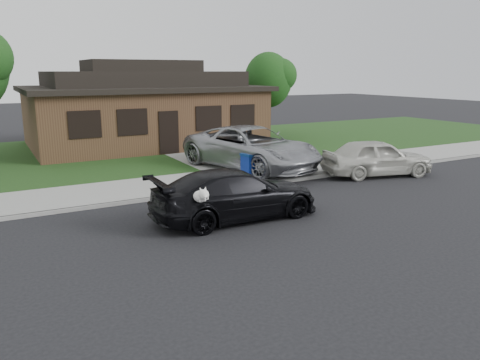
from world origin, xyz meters
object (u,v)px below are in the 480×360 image
recycling_bin (250,165)px  minivan (251,148)px  sedan (235,194)px  white_compact (377,157)px

recycling_bin → minivan: bearing=49.2°
sedan → recycling_bin: size_ratio=5.14×
white_compact → recycling_bin: white_compact is taller
sedan → white_compact: white_compact is taller
sedan → minivan: minivan is taller
white_compact → recycling_bin: bearing=86.8°
sedan → recycling_bin: (2.77, 3.95, -0.11)m
minivan → recycling_bin: bearing=-136.4°
sedan → minivan: (3.71, 5.46, 0.31)m
minivan → recycling_bin: size_ratio=6.60×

